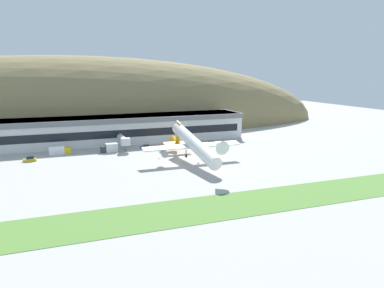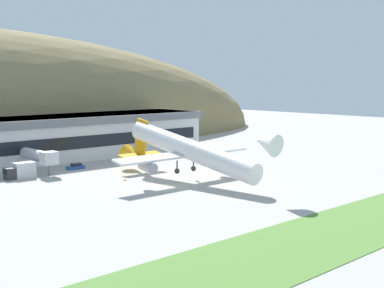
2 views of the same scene
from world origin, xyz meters
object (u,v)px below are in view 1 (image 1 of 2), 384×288
at_px(jetway_0, 123,140).
at_px(service_car_2, 212,143).
at_px(traffic_cone_0, 159,158).
at_px(cargo_airplane, 193,144).
at_px(box_truck, 109,148).
at_px(service_car_1, 146,147).
at_px(terminal_building, 112,128).
at_px(service_car_0, 30,159).
at_px(fuel_truck, 59,150).

xyz_separation_m(jetway_0, service_car_2, (37.59, -2.79, -3.39)).
xyz_separation_m(jetway_0, traffic_cone_0, (8.80, -20.83, -3.71)).
bearing_deg(cargo_airplane, box_truck, 131.96).
xyz_separation_m(jetway_0, service_car_1, (8.84, -0.70, -3.39)).
bearing_deg(service_car_2, cargo_airplane, -125.06).
distance_m(terminal_building, box_truck, 20.96).
bearing_deg(service_car_0, box_truck, 10.94).
distance_m(fuel_truck, box_truck, 18.54).
bearing_deg(fuel_truck, box_truck, -8.46).
height_order(terminal_building, service_car_0, terminal_building).
bearing_deg(terminal_building, jetway_0, -84.09).
distance_m(cargo_airplane, service_car_1, 31.40).
height_order(cargo_airplane, fuel_truck, cargo_airplane).
bearing_deg(jetway_0, service_car_0, -166.52).
bearing_deg(cargo_airplane, terminal_building, 113.27).
bearing_deg(service_car_1, cargo_airplane, -71.75).
relative_size(jetway_0, cargo_airplane, 0.29).
relative_size(terminal_building, jetway_0, 8.79).
xyz_separation_m(service_car_0, service_car_2, (71.99, 5.46, -0.09)).
height_order(fuel_truck, box_truck, box_truck).
height_order(service_car_0, service_car_2, service_car_0).
relative_size(service_car_0, traffic_cone_0, 7.56).
bearing_deg(fuel_truck, service_car_2, -2.55).
xyz_separation_m(service_car_1, box_truck, (-14.84, -2.06, 0.98)).
height_order(service_car_2, box_truck, box_truck).
bearing_deg(box_truck, service_car_0, -169.06).
relative_size(service_car_0, service_car_1, 1.03).
height_order(service_car_1, box_truck, box_truck).
xyz_separation_m(cargo_airplane, service_car_0, (-52.90, 21.75, -5.79)).
bearing_deg(traffic_cone_0, terminal_building, 105.57).
relative_size(cargo_airplane, service_car_0, 10.54).
bearing_deg(service_car_1, box_truck, -172.09).
bearing_deg(service_car_0, jetway_0, 13.48).
height_order(terminal_building, traffic_cone_0, terminal_building).
bearing_deg(jetway_0, fuel_truck, -179.93).
relative_size(service_car_2, traffic_cone_0, 7.26).
relative_size(terminal_building, fuel_truck, 14.54).
distance_m(terminal_building, cargo_airplane, 51.32).
distance_m(service_car_0, service_car_2, 72.20).
bearing_deg(traffic_cone_0, service_car_0, 163.76).
relative_size(cargo_airplane, traffic_cone_0, 79.71).
bearing_deg(terminal_building, service_car_0, -142.10).
bearing_deg(service_car_2, traffic_cone_0, -147.92).
bearing_deg(traffic_cone_0, jetway_0, 112.91).
height_order(terminal_building, fuel_truck, terminal_building).
bearing_deg(box_truck, service_car_2, -0.04).
relative_size(cargo_airplane, fuel_truck, 5.62).
xyz_separation_m(terminal_building, cargo_airplane, (20.27, -47.15, -0.08)).
bearing_deg(terminal_building, box_truck, -101.97).
bearing_deg(service_car_1, fuel_truck, 178.85).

